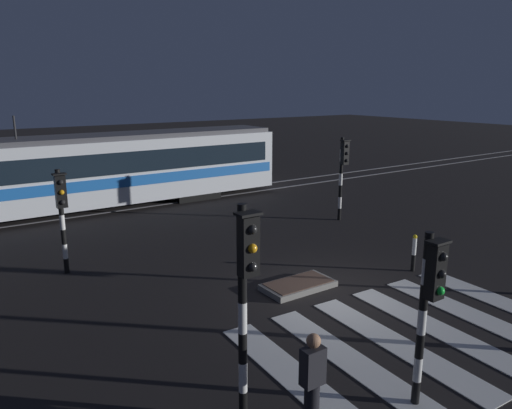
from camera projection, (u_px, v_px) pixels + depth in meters
ground_plane at (331, 293)px, 12.71m from camera, size 120.00×120.00×0.00m
rail_near at (155, 205)px, 22.02m from camera, size 80.00×0.12×0.03m
rail_far at (143, 200)px, 23.17m from camera, size 80.00×0.12×0.03m
crosswalk_zebra at (417, 336)px, 10.51m from camera, size 7.19×5.01×0.02m
traffic_island at (298, 285)px, 13.00m from camera, size 1.93×1.01×0.18m
traffic_light_corner_far_left at (62, 206)px, 13.58m from camera, size 0.36×0.42×3.03m
traffic_light_corner_near_left at (245, 285)px, 7.27m from camera, size 0.36×0.42×3.59m
traffic_light_corner_far_right at (343, 166)px, 19.12m from camera, size 0.36×0.42×3.33m
traffic_light_kerb_mid_left at (429, 296)px, 7.75m from camera, size 0.36×0.42×3.04m
tram at (88, 171)px, 20.74m from camera, size 17.71×2.58×4.15m
pedestrian_waiting_at_kerb at (312, 384)px, 7.35m from camera, size 0.36×0.24×1.71m
bollard_island_edge at (414, 253)px, 14.12m from camera, size 0.12×0.12×1.11m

